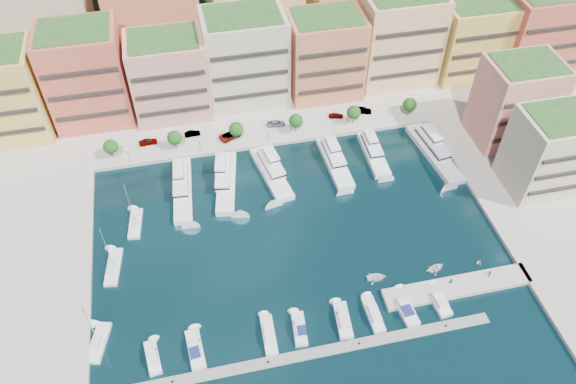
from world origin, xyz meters
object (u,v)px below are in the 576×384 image
car_4 (336,115)px  tender_0 (376,277)px  yacht_2 (226,179)px  tender_2 (436,268)px  car_1 (192,134)px  car_2 (231,135)px  tree_1 (174,138)px  yacht_6 (433,150)px  cruiser_3 (269,335)px  tree_2 (236,129)px  car_3 (276,123)px  cruiser_8 (439,301)px  lamppost_0 (128,153)px  cruiser_5 (343,320)px  tree_4 (354,113)px  tender_1 (429,270)px  cruiser_1 (196,350)px  cruiser_6 (373,314)px  person_0 (451,281)px  tree_3 (296,121)px  lamppost_1 (199,143)px  person_1 (489,274)px  car_0 (148,142)px  lamppost_4 (398,114)px  cruiser_7 (405,308)px  sailboat_0 (99,343)px  car_5 (363,111)px  cruiser_0 (153,358)px  yacht_5 (373,151)px  cruiser_4 (300,329)px  tree_0 (111,147)px  tree_5 (410,105)px  sailboat_1 (114,268)px  yacht_1 (182,187)px  lamppost_3 (334,124)px  tender_3 (479,262)px  yacht_3 (271,170)px

car_4 → tender_0: bearing=-172.3°
yacht_2 → tender_2: yacht_2 is taller
car_1 → car_2: car_2 is taller
tree_1 → yacht_6: 67.05m
cruiser_3 → car_4: car_4 is taller
tree_2 → car_3: bearing=17.6°
tree_1 → car_2: (14.52, 1.34, -2.88)m
yacht_2 → cruiser_8: size_ratio=2.82×
tree_1 → car_1: size_ratio=1.35×
lamppost_0 → cruiser_5: (40.36, -55.79, -3.28)m
tree_4 → lamppost_0: 60.05m
tender_1 → cruiser_1: bearing=92.1°
car_1 → tree_1: bearing=130.6°
cruiser_6 → car_1: bearing=115.7°
cruiser_1 → person_0: size_ratio=5.21×
tree_3 → cruiser_3: bearing=-107.9°
lamppost_1 → car_3: bearing=15.5°
cruiser_3 → person_1: (48.11, 3.42, 1.31)m
lamppost_0 → car_0: (4.95, 5.76, -2.01)m
lamppost_4 → cruiser_7: (-18.58, -55.82, -3.26)m
yacht_2 → sailboat_0: 49.01m
cruiser_6 → cruiser_1: bearing=-180.0°
yacht_6 → car_5: bearing=124.9°
tree_2 → cruiser_0: bearing=-113.5°
car_0 → person_0: (59.70, -58.15, 0.02)m
yacht_5 → yacht_6: size_ratio=0.72×
cruiser_4 → cruiser_7: 22.03m
yacht_5 → tree_0: bearing=169.5°
tender_2 → cruiser_6: bearing=99.0°
tree_5 → cruiser_7: (-22.58, -58.12, -4.17)m
cruiser_3 → tender_0: bearing=18.8°
sailboat_1 → car_3: 58.27m
tree_3 → person_1: (29.33, -54.67, -2.88)m
yacht_1 → car_3: (27.11, 18.00, 0.64)m
tree_4 → car_4: 5.95m
cruiser_8 → tender_2: cruiser_8 is taller
cruiser_7 → car_3: (-14.05, 61.73, 1.16)m
sailboat_0 → tender_0: 57.65m
lamppost_4 → cruiser_3: (-46.78, -55.80, -3.28)m
tree_2 → cruiser_3: tree_2 is taller
cruiser_8 → tree_2: bearing=119.4°
tender_2 → car_5: size_ratio=0.81×
tree_4 → lamppost_3: size_ratio=1.35×
tree_3 → cruiser_8: tree_3 is taller
tender_3 → lamppost_1: bearing=30.5°
tree_2 → tender_2: tree_2 is taller
cruiser_5 → car_5: size_ratio=1.74×
yacht_1 → cruiser_0: (-9.50, -43.69, -0.54)m
tree_3 → yacht_3: bearing=-125.4°
tree_5 → tree_2: bearing=180.0°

